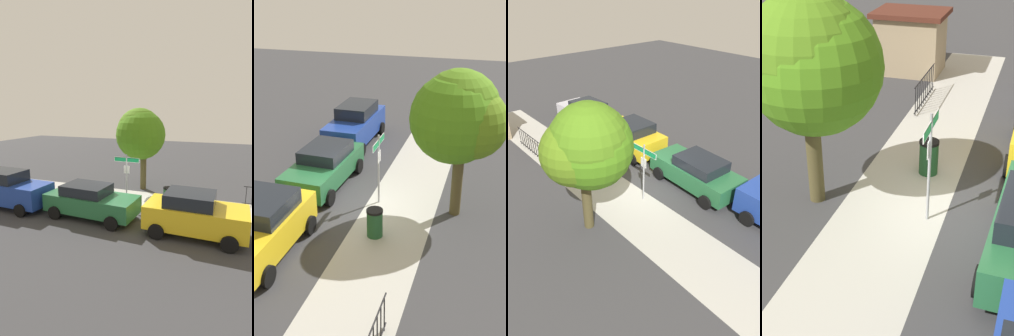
% 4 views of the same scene
% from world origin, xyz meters
% --- Properties ---
extents(ground_plane, '(60.00, 60.00, 0.00)m').
position_xyz_m(ground_plane, '(0.00, 0.00, 0.00)').
color(ground_plane, '#38383A').
extents(sidewalk_strip, '(24.00, 2.60, 0.00)m').
position_xyz_m(sidewalk_strip, '(2.00, 1.30, 0.00)').
color(sidewalk_strip, '#AEACA4').
rests_on(sidewalk_strip, ground_plane).
extents(street_sign, '(1.43, 0.07, 2.70)m').
position_xyz_m(street_sign, '(-0.42, 0.40, 1.91)').
color(street_sign, '#9EA0A5').
rests_on(street_sign, ground_plane).
extents(shade_tree, '(3.06, 3.30, 5.15)m').
position_xyz_m(shade_tree, '(-0.54, 3.17, 3.57)').
color(shade_tree, '#4A4225').
rests_on(shade_tree, ground_plane).
extents(iron_fence, '(3.00, 0.04, 1.07)m').
position_xyz_m(iron_fence, '(7.03, 2.30, 0.55)').
color(iron_fence, black).
rests_on(iron_fence, ground_plane).
extents(utility_shed, '(2.57, 3.03, 2.62)m').
position_xyz_m(utility_shed, '(10.53, 3.80, 1.34)').
color(utility_shed, '#998466').
rests_on(utility_shed, ground_plane).
extents(trash_bin, '(0.55, 0.55, 0.98)m').
position_xyz_m(trash_bin, '(1.79, 0.90, 0.49)').
color(trash_bin, '#1E4C28').
rests_on(trash_bin, ground_plane).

